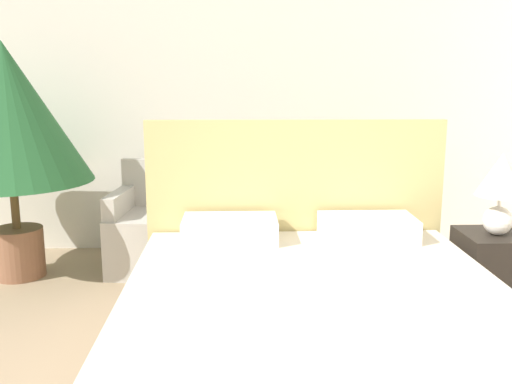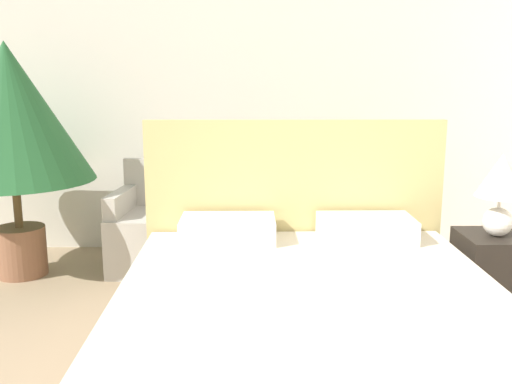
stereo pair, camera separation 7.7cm
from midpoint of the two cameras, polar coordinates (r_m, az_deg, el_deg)
name	(u,v)px [view 1 (the left image)]	position (r m, az deg, el deg)	size (l,w,h in m)	color
wall_back	(259,80)	(4.90, -0.13, 11.12)	(10.00, 0.06, 2.90)	silver
bed	(314,326)	(2.87, 5.03, -13.23)	(1.88, 2.11, 1.22)	brown
armchair_near_window_left	(159,234)	(4.51, -10.18, -4.19)	(0.75, 0.70, 0.83)	#B7B2A8
armchair_near_window_right	(289,233)	(4.48, 2.84, -4.13)	(0.72, 0.67, 0.83)	#B7B2A8
potted_palm	(7,118)	(4.49, -24.07, 6.80)	(1.17, 1.17, 1.73)	brown
nightstand	(494,275)	(3.87, 22.19, -7.70)	(0.43, 0.42, 0.54)	black
table_lamp	(501,183)	(3.69, 22.74, 0.79)	(0.30, 0.30, 0.50)	white
side_table	(224,242)	(4.46, -3.71, -5.00)	(0.40, 0.40, 0.44)	#B7AD93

